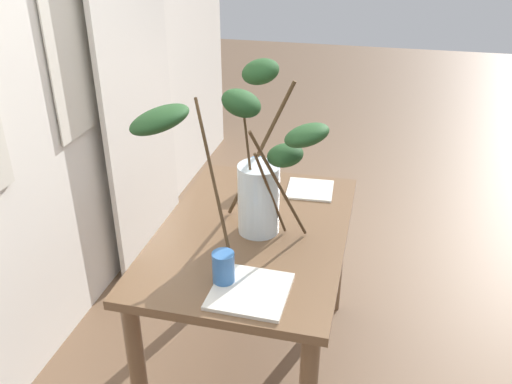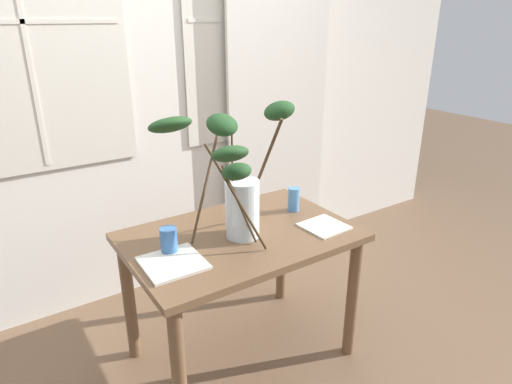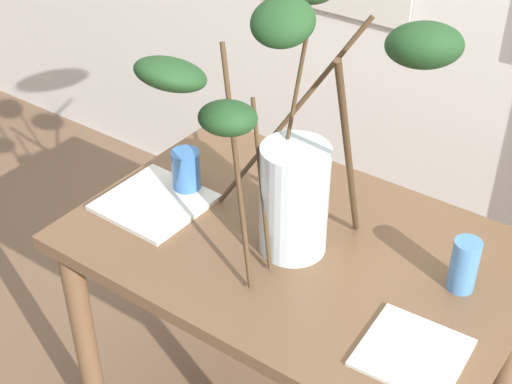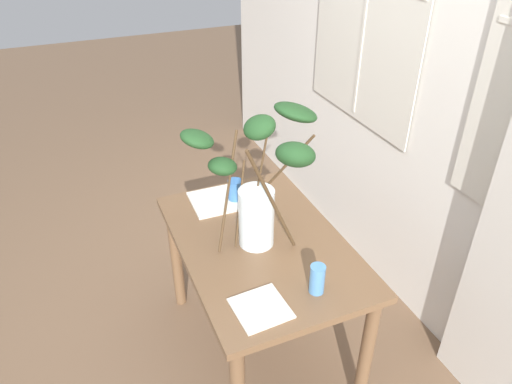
{
  "view_description": "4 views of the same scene",
  "coord_description": "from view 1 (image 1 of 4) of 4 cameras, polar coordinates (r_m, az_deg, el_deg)",
  "views": [
    {
      "loc": [
        -1.86,
        -0.47,
        1.94
      ],
      "look_at": [
        -0.05,
        -0.02,
        0.96
      ],
      "focal_mm": 38.01,
      "sensor_mm": 36.0,
      "label": 1
    },
    {
      "loc": [
        -1.05,
        -1.73,
        1.79
      ],
      "look_at": [
        0.06,
        -0.06,
        0.99
      ],
      "focal_mm": 31.28,
      "sensor_mm": 36.0,
      "label": 2
    },
    {
      "loc": [
        0.77,
        -1.26,
        1.94
      ],
      "look_at": [
        -0.08,
        -0.07,
        0.92
      ],
      "focal_mm": 51.88,
      "sensor_mm": 36.0,
      "label": 3
    },
    {
      "loc": [
        1.67,
        -0.73,
        2.21
      ],
      "look_at": [
        0.05,
        -0.05,
        1.08
      ],
      "focal_mm": 33.59,
      "sensor_mm": 36.0,
      "label": 4
    }
  ],
  "objects": [
    {
      "name": "drinking_glass_blue_left",
      "position": [
        1.91,
        -3.44,
        -8.05
      ],
      "size": [
        0.08,
        0.08,
        0.13
      ],
      "primitive_type": "cylinder",
      "color": "#386BAD",
      "rests_on": "dining_table"
    },
    {
      "name": "ground",
      "position": [
        2.72,
        -0.28,
        -17.68
      ],
      "size": [
        14.0,
        14.0,
        0.0
      ],
      "primitive_type": "plane",
      "color": "brown"
    },
    {
      "name": "plate_square_right",
      "position": [
        2.57,
        5.7,
        0.28
      ],
      "size": [
        0.22,
        0.22,
        0.01
      ],
      "primitive_type": "cube",
      "rotation": [
        0.0,
        0.0,
        0.06
      ],
      "color": "silver",
      "rests_on": "dining_table"
    },
    {
      "name": "vase_with_branches",
      "position": [
        2.06,
        -0.9,
        3.32
      ],
      "size": [
        0.73,
        0.78,
        0.67
      ],
      "color": "silver",
      "rests_on": "dining_table"
    },
    {
      "name": "dining_table",
      "position": [
        2.31,
        -0.31,
        -6.54
      ],
      "size": [
        1.14,
        0.77,
        0.76
      ],
      "color": "brown",
      "rests_on": "ground"
    },
    {
      "name": "drinking_glass_blue_right",
      "position": [
        2.58,
        0.09,
        2.14
      ],
      "size": [
        0.07,
        0.07,
        0.14
      ],
      "primitive_type": "cylinder",
      "color": "#4C84BC",
      "rests_on": "dining_table"
    },
    {
      "name": "curtain_sheer_side",
      "position": [
        3.16,
        -12.52,
        12.38
      ],
      "size": [
        0.85,
        0.03,
        2.28
      ],
      "primitive_type": "cube",
      "color": "silver",
      "rests_on": "ground"
    },
    {
      "name": "plate_square_left",
      "position": [
        1.9,
        -0.63,
        -10.39
      ],
      "size": [
        0.27,
        0.27,
        0.01
      ],
      "primitive_type": "cube",
      "rotation": [
        0.0,
        0.0,
        -0.02
      ],
      "color": "silver",
      "rests_on": "dining_table"
    }
  ]
}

